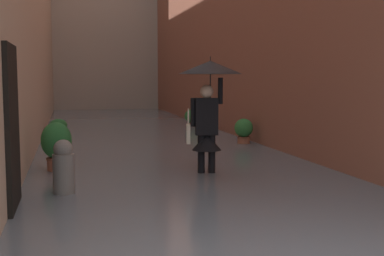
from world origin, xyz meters
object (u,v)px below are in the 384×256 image
at_px(potted_plant_mid_left, 194,118).
at_px(mooring_bollard, 64,173).
at_px(potted_plant_mid_right, 56,146).
at_px(potted_plant_near_right, 58,128).
at_px(potted_plant_near_left, 244,132).
at_px(person_wading, 208,94).

bearing_deg(potted_plant_mid_left, mooring_bollard, 65.43).
distance_m(potted_plant_mid_right, potted_plant_near_right, 5.92).
bearing_deg(potted_plant_near_left, person_wading, 61.47).
bearing_deg(person_wading, potted_plant_near_left, -118.53).
bearing_deg(person_wading, potted_plant_mid_left, -102.41).
height_order(person_wading, potted_plant_mid_left, person_wading).
height_order(potted_plant_near_left, potted_plant_mid_right, potted_plant_mid_right).
height_order(potted_plant_near_left, potted_plant_near_right, potted_plant_near_left).
bearing_deg(potted_plant_mid_right, potted_plant_near_right, -89.24).
distance_m(potted_plant_mid_left, mooring_bollard, 10.01).
distance_m(person_wading, potted_plant_mid_left, 8.40).
bearing_deg(mooring_bollard, potted_plant_mid_right, -85.81).
xyz_separation_m(person_wading, potted_plant_mid_left, (-1.79, -8.13, -1.09)).
bearing_deg(potted_plant_near_right, potted_plant_mid_right, 90.76).
distance_m(potted_plant_near_left, potted_plant_near_right, 5.55).
bearing_deg(mooring_bollard, potted_plant_near_left, -133.84).
bearing_deg(potted_plant_mid_right, person_wading, 161.50).
xyz_separation_m(potted_plant_near_left, mooring_bollard, (4.25, 4.43, 0.01)).
bearing_deg(potted_plant_near_left, mooring_bollard, 46.16).
xyz_separation_m(potted_plant_mid_left, potted_plant_near_right, (4.37, 1.38, -0.07)).
relative_size(potted_plant_mid_left, potted_plant_near_left, 0.93).
xyz_separation_m(potted_plant_mid_right, mooring_bollard, (-0.13, 1.81, -0.13)).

